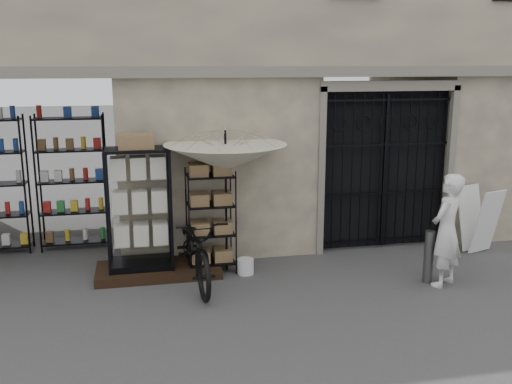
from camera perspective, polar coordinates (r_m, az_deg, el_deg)
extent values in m
plane|color=#232326|center=(8.57, 7.28, -10.66)|extent=(80.00, 80.00, 0.00)
cube|color=tan|center=(11.76, 1.30, 18.21)|extent=(14.00, 4.00, 9.00)
cube|color=black|center=(10.55, -21.74, 1.54)|extent=(3.00, 1.70, 3.00)
cube|color=black|center=(11.09, -21.46, 0.76)|extent=(2.70, 0.50, 2.50)
cube|color=black|center=(10.81, 12.39, 2.41)|extent=(2.50, 0.06, 3.00)
cube|color=black|center=(10.67, 12.73, 1.99)|extent=(0.05, 0.05, 2.80)
cube|color=black|center=(9.57, -9.70, -7.71)|extent=(2.00, 0.90, 0.15)
cube|color=black|center=(9.54, -11.34, -7.02)|extent=(1.10, 0.84, 0.11)
cube|color=silver|center=(8.99, -12.09, -2.14)|extent=(0.88, 0.26, 1.82)
cube|color=silver|center=(9.29, -11.56, -2.31)|extent=(0.91, 0.64, 1.51)
cube|color=olive|center=(9.07, -11.88, 4.64)|extent=(0.63, 0.54, 0.22)
cube|color=black|center=(9.42, -4.55, -2.85)|extent=(0.77, 0.57, 1.72)
cube|color=olive|center=(9.43, -4.54, -3.17)|extent=(0.66, 0.46, 1.29)
cylinder|color=black|center=(9.32, -3.01, -1.00)|extent=(0.04, 0.04, 2.35)
imported|color=beige|center=(9.16, -3.08, 4.20)|extent=(2.01, 2.04, 1.58)
cylinder|color=silver|center=(9.45, -1.05, -7.44)|extent=(0.35, 0.35, 0.26)
imported|color=black|center=(9.16, -5.97, -9.05)|extent=(0.85, 1.20, 2.16)
cylinder|color=#555555|center=(9.40, 16.89, -6.23)|extent=(0.19, 0.19, 0.84)
imported|color=silver|center=(9.52, 18.14, -8.78)|extent=(1.54, 1.83, 0.42)
cube|color=silver|center=(11.05, 22.12, -2.78)|extent=(0.62, 0.44, 1.17)
cube|color=silver|center=(11.26, 20.67, -2.37)|extent=(0.62, 0.44, 1.17)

